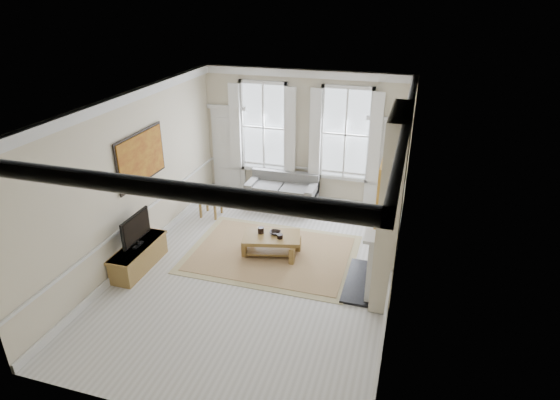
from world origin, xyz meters
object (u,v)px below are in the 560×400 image
(sofa, at_px, (283,193))
(side_table, at_px, (210,198))
(coffee_table, at_px, (272,239))
(tv_stand, at_px, (139,257))

(sofa, bearing_deg, side_table, -145.02)
(sofa, bearing_deg, coffee_table, -79.09)
(coffee_table, height_order, tv_stand, tv_stand)
(coffee_table, bearing_deg, tv_stand, -166.12)
(sofa, distance_m, tv_stand, 4.14)
(side_table, bearing_deg, coffee_table, -33.79)
(side_table, height_order, coffee_table, side_table)
(sofa, distance_m, side_table, 1.87)
(tv_stand, bearing_deg, coffee_table, 27.76)
(coffee_table, relative_size, tv_stand, 0.92)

